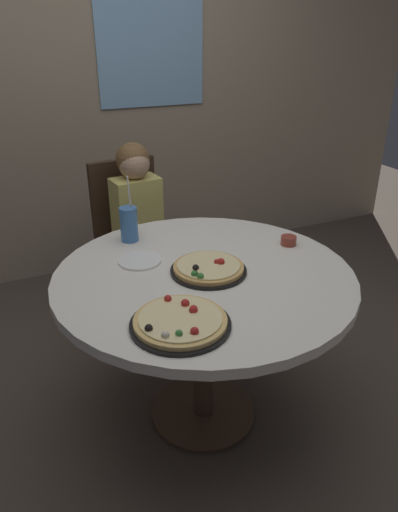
{
  "coord_description": "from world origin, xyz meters",
  "views": [
    {
      "loc": [
        -0.7,
        -1.52,
        1.64
      ],
      "look_at": [
        0.0,
        0.05,
        0.8
      ],
      "focal_mm": 33.14,
      "sensor_mm": 36.0,
      "label": 1
    }
  ],
  "objects": [
    {
      "name": "dining_table",
      "position": [
        0.0,
        0.0,
        0.65
      ],
      "size": [
        1.21,
        1.21,
        0.75
      ],
      "color": "silver",
      "rests_on": "ground_plane"
    },
    {
      "name": "sauce_bowl",
      "position": [
        0.46,
        0.09,
        0.77
      ],
      "size": [
        0.07,
        0.07,
        0.04
      ],
      "primitive_type": "cylinder",
      "color": "brown",
      "rests_on": "dining_table"
    },
    {
      "name": "ground_plane",
      "position": [
        0.0,
        0.0,
        0.0
      ],
      "size": [
        8.0,
        8.0,
        0.0
      ],
      "primitive_type": "plane",
      "color": "#4C4238"
    },
    {
      "name": "chair_wooden",
      "position": [
        -0.01,
        1.02,
        0.53
      ],
      "size": [
        0.44,
        0.44,
        0.95
      ],
      "color": "#382619",
      "rests_on": "ground_plane"
    },
    {
      "name": "plate_small",
      "position": [
        -0.21,
        0.2,
        0.76
      ],
      "size": [
        0.18,
        0.18,
        0.01
      ],
      "primitive_type": "cylinder",
      "color": "white",
      "rests_on": "dining_table"
    },
    {
      "name": "pizza_veggie",
      "position": [
        0.02,
        -0.01,
        0.77
      ],
      "size": [
        0.31,
        0.31,
        0.05
      ],
      "color": "black",
      "rests_on": "dining_table"
    },
    {
      "name": "soda_cup",
      "position": [
        -0.18,
        0.42,
        0.83
      ],
      "size": [
        0.08,
        0.08,
        0.31
      ],
      "color": "#3F72B2",
      "rests_on": "dining_table"
    },
    {
      "name": "diner_child",
      "position": [
        0.01,
        0.84,
        0.48
      ],
      "size": [
        0.29,
        0.42,
        1.08
      ],
      "color": "#3F4766",
      "rests_on": "ground_plane"
    },
    {
      "name": "wall_with_window",
      "position": [
        0.0,
        1.78,
        1.45
      ],
      "size": [
        5.2,
        0.14,
        2.9
      ],
      "color": "gray",
      "rests_on": "ground_plane"
    },
    {
      "name": "pizza_cheese",
      "position": [
        -0.23,
        -0.31,
        0.77
      ],
      "size": [
        0.34,
        0.34,
        0.05
      ],
      "color": "black",
      "rests_on": "dining_table"
    }
  ]
}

